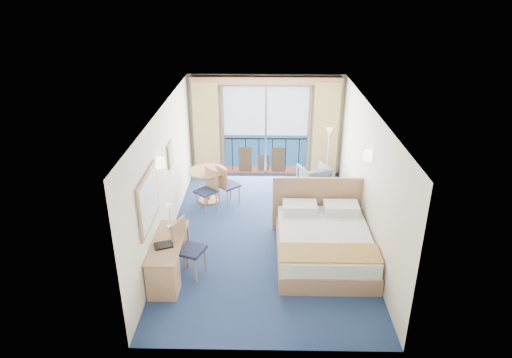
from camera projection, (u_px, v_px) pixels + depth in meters
name	position (u px, v px, depth m)	size (l,w,h in m)	color
floor	(265.00, 234.00, 9.60)	(6.50, 6.50, 0.00)	navy
room_walls	(266.00, 155.00, 8.87)	(4.04, 6.54, 2.72)	white
balcony_door	(265.00, 134.00, 12.06)	(2.36, 0.03, 2.52)	navy
curtain_left	(207.00, 130.00, 11.90)	(0.65, 0.22, 2.55)	tan
curtain_right	(325.00, 131.00, 11.85)	(0.65, 0.22, 2.55)	tan
pelmet	(266.00, 80.00, 11.36)	(3.80, 0.25, 0.18)	#A27758
mirror	(149.00, 200.00, 7.63)	(0.05, 1.25, 0.95)	#A27758
wall_print	(170.00, 155.00, 9.38)	(0.04, 0.42, 0.52)	#A27758
sconce_left	(160.00, 163.00, 8.32)	(0.18, 0.18, 0.18)	#FFE3B2
sconce_right	(368.00, 155.00, 8.67)	(0.18, 0.18, 0.18)	#FFE3B2
bed	(323.00, 242.00, 8.69)	(1.92, 2.28, 1.21)	#A27758
nightstand	(345.00, 207.00, 10.13)	(0.41, 0.39, 0.53)	tan
phone	(346.00, 194.00, 10.04)	(0.18, 0.14, 0.08)	silver
armchair	(314.00, 177.00, 11.51)	(0.67, 0.69, 0.63)	#4C515C
floor_lamp	(329.00, 141.00, 11.62)	(0.20, 0.20, 1.45)	silver
desk	(164.00, 270.00, 7.76)	(0.52, 1.53, 0.72)	#A27758
desk_chair	(186.00, 245.00, 8.11)	(0.60, 0.59, 1.07)	#1C2342
folder	(163.00, 245.00, 7.86)	(0.31, 0.23, 0.03)	black
desk_lamp	(170.00, 211.00, 8.27)	(0.12, 0.12, 0.47)	silver
round_table	(208.00, 178.00, 10.76)	(0.89, 0.89, 0.80)	#A27758
table_chair_a	(226.00, 183.00, 10.60)	(0.61, 0.61, 0.99)	#1C2342
table_chair_b	(208.00, 187.00, 10.43)	(0.59, 0.59, 0.97)	#1C2342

